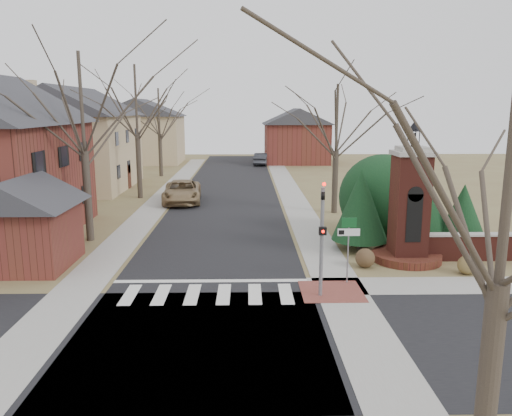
{
  "coord_description": "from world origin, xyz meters",
  "views": [
    {
      "loc": [
        1.49,
        -17.39,
        7.06
      ],
      "look_at": [
        1.94,
        6.0,
        2.35
      ],
      "focal_mm": 35.0,
      "sensor_mm": 36.0,
      "label": 1
    }
  ],
  "objects_px": {
    "brick_gate_monument": "(409,216)",
    "distant_car": "(262,159)",
    "sign_post": "(348,237)",
    "pickup_truck": "(182,192)",
    "traffic_signal_pole": "(322,230)"
  },
  "relations": [
    {
      "from": "sign_post",
      "to": "distant_car",
      "type": "height_order",
      "value": "sign_post"
    },
    {
      "from": "traffic_signal_pole",
      "to": "distant_car",
      "type": "height_order",
      "value": "traffic_signal_pole"
    },
    {
      "from": "sign_post",
      "to": "brick_gate_monument",
      "type": "height_order",
      "value": "brick_gate_monument"
    },
    {
      "from": "traffic_signal_pole",
      "to": "pickup_truck",
      "type": "height_order",
      "value": "traffic_signal_pole"
    },
    {
      "from": "sign_post",
      "to": "pickup_truck",
      "type": "distance_m",
      "value": 20.14
    },
    {
      "from": "brick_gate_monument",
      "to": "distant_car",
      "type": "xyz_separation_m",
      "value": [
        -5.6,
        40.2,
        -1.4
      ]
    },
    {
      "from": "sign_post",
      "to": "brick_gate_monument",
      "type": "distance_m",
      "value": 4.55
    },
    {
      "from": "sign_post",
      "to": "pickup_truck",
      "type": "relative_size",
      "value": 0.46
    },
    {
      "from": "traffic_signal_pole",
      "to": "pickup_truck",
      "type": "relative_size",
      "value": 0.76
    },
    {
      "from": "traffic_signal_pole",
      "to": "distant_car",
      "type": "bearing_deg",
      "value": 91.16
    },
    {
      "from": "sign_post",
      "to": "brick_gate_monument",
      "type": "bearing_deg",
      "value": 41.42
    },
    {
      "from": "brick_gate_monument",
      "to": "sign_post",
      "type": "bearing_deg",
      "value": -138.58
    },
    {
      "from": "sign_post",
      "to": "distant_car",
      "type": "xyz_separation_m",
      "value": [
        -2.19,
        43.2,
        -1.18
      ]
    },
    {
      "from": "traffic_signal_pole",
      "to": "brick_gate_monument",
      "type": "distance_m",
      "value": 6.47
    },
    {
      "from": "distant_car",
      "to": "brick_gate_monument",
      "type": "bearing_deg",
      "value": 105.59
    }
  ]
}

